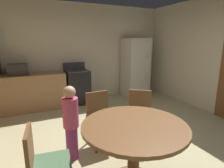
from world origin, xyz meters
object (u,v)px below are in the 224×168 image
Objects in this scene: chair_north at (100,115)px; dining_table at (134,137)px; microwave at (18,69)px; refrigerator at (135,68)px; chair_west at (43,162)px; oven_range at (77,86)px; chair_northeast at (139,113)px; person_child at (71,121)px.

dining_table is at bearing 0.00° from chair_north.
refrigerator is at bearing -0.90° from microwave.
chair_west is at bearing -134.21° from refrigerator.
microwave is at bearing 179.10° from refrigerator.
refrigerator is at bearing -1.71° from oven_range.
dining_table is at bearing -68.62° from microwave.
person_child is at bearing -52.27° from chair_northeast.
microwave reaches higher than oven_range.
chair_west is 0.80× the size of person_child.
microwave is 0.40× the size of person_child.
chair_west is at bearing -85.15° from microwave.
microwave reaches higher than chair_north.
refrigerator reaches higher than oven_range.
chair_northeast is (1.84, -2.39, -0.53)m from microwave.
dining_table is (-0.16, -3.19, 0.14)m from oven_range.
microwave is at bearing 111.38° from dining_table.
dining_table is 1.39× the size of chair_west.
refrigerator is at bearing 58.04° from dining_table.
refrigerator is 3.46m from person_child.
oven_range is 2.52m from person_child.
dining_table is (-1.96, -3.14, -0.28)m from refrigerator.
person_child is at bearing -74.04° from microwave.
microwave is 2.56m from chair_north.
chair_north is 0.80× the size of person_child.
refrigerator reaches higher than dining_table.
dining_table is 1.11× the size of person_child.
microwave is 0.51× the size of chair_north.
chair_northeast is at bearing -79.68° from oven_range.
chair_west is 1.72m from chair_northeast.
person_child is (-0.52, -0.22, 0.08)m from chair_north.
oven_range is at bearing 172.64° from chair_north.
refrigerator reaches higher than chair_west.
chair_northeast is 0.80× the size of person_child.
person_child is (0.69, -2.41, -0.45)m from microwave.
chair_northeast is (1.58, 0.68, 0.00)m from chair_west.
oven_range is 3.28m from chair_west.
refrigerator reaches higher than chair_northeast.
oven_range is 1.51m from microwave.
oven_range reaches higher than chair_west.
chair_northeast reaches higher than dining_table.
chair_northeast is at bearing -52.41° from microwave.
chair_northeast is at bearing 29.88° from chair_west.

